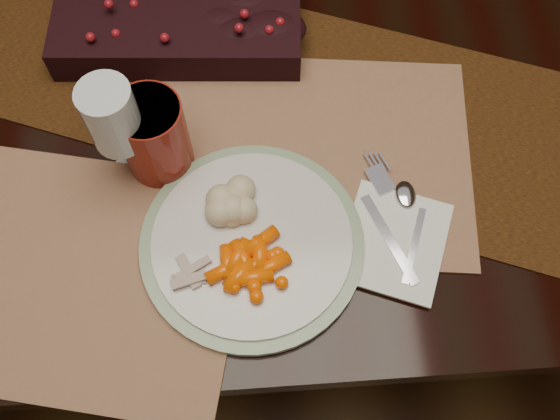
{
  "coord_description": "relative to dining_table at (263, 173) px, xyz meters",
  "views": [
    {
      "loc": [
        -0.01,
        -0.63,
        1.52
      ],
      "look_at": [
        0.02,
        -0.29,
        0.8
      ],
      "focal_mm": 40.0,
      "sensor_mm": 36.0,
      "label": 1
    }
  ],
  "objects": [
    {
      "name": "dining_table",
      "position": [
        0.0,
        0.0,
        0.0
      ],
      "size": [
        1.8,
        1.0,
        0.75
      ],
      "primitive_type": "cube",
      "color": "black",
      "rests_on": "floor"
    },
    {
      "name": "table_runner",
      "position": [
        0.05,
        -0.08,
        0.38
      ],
      "size": [
        1.63,
        0.91,
        0.0
      ],
      "primitive_type": "cube",
      "rotation": [
        0.0,
        0.0,
        -0.38
      ],
      "color": "black",
      "rests_on": "dining_table"
    },
    {
      "name": "turkey_shreds",
      "position": [
        -0.09,
        -0.36,
        0.4
      ],
      "size": [
        0.09,
        0.08,
        0.02
      ],
      "primitive_type": null,
      "rotation": [
        0.0,
        0.0,
        -0.24
      ],
      "color": "#CDA698",
      "rests_on": "dinner_plate"
    },
    {
      "name": "dinner_plate",
      "position": [
        -0.02,
        -0.32,
        0.39
      ],
      "size": [
        0.32,
        0.32,
        0.02
      ],
      "primitive_type": "cylinder",
      "rotation": [
        0.0,
        0.0,
        -0.08
      ],
      "color": "silver",
      "rests_on": "placemat_main"
    },
    {
      "name": "spoon",
      "position": [
        0.19,
        -0.31,
        0.39
      ],
      "size": [
        0.08,
        0.14,
        0.0
      ],
      "primitive_type": null,
      "rotation": [
        0.0,
        0.0,
        -0.37
      ],
      "color": "silver",
      "rests_on": "napkin"
    },
    {
      "name": "floor",
      "position": [
        0.0,
        0.0,
        -0.38
      ],
      "size": [
        5.0,
        5.0,
        0.0
      ],
      "primitive_type": "plane",
      "color": "black",
      "rests_on": "ground"
    },
    {
      "name": "baby_carrots",
      "position": [
        -0.02,
        -0.35,
        0.4
      ],
      "size": [
        0.12,
        0.11,
        0.02
      ],
      "primitive_type": null,
      "rotation": [
        0.0,
        0.0,
        -0.29
      ],
      "color": "#FF5800",
      "rests_on": "dinner_plate"
    },
    {
      "name": "placemat_second",
      "position": [
        -0.27,
        -0.33,
        0.38
      ],
      "size": [
        0.52,
        0.43,
        0.0
      ],
      "primitive_type": "cube",
      "rotation": [
        0.0,
        0.0,
        -0.22
      ],
      "color": "brown",
      "rests_on": "dining_table"
    },
    {
      "name": "centerpiece",
      "position": [
        -0.12,
        0.05,
        0.42
      ],
      "size": [
        0.38,
        0.22,
        0.07
      ],
      "primitive_type": null,
      "rotation": [
        0.0,
        0.0,
        -0.07
      ],
      "color": "black",
      "rests_on": "table_runner"
    },
    {
      "name": "napkin",
      "position": [
        0.17,
        -0.32,
        0.38
      ],
      "size": [
        0.18,
        0.19,
        0.01
      ],
      "primitive_type": "cube",
      "rotation": [
        0.0,
        0.0,
        -0.38
      ],
      "color": "white",
      "rests_on": "placemat_main"
    },
    {
      "name": "placemat_main",
      "position": [
        0.06,
        -0.18,
        0.38
      ],
      "size": [
        0.5,
        0.39,
        0.0
      ],
      "primitive_type": "cube",
      "rotation": [
        0.0,
        0.0,
        -0.12
      ],
      "color": "#90684E",
      "rests_on": "dining_table"
    },
    {
      "name": "mashed_potatoes",
      "position": [
        -0.04,
        -0.27,
        0.42
      ],
      "size": [
        0.08,
        0.08,
        0.04
      ],
      "primitive_type": null,
      "rotation": [
        0.0,
        0.0,
        -0.12
      ],
      "color": "#F4E29B",
      "rests_on": "dinner_plate"
    },
    {
      "name": "red_cup",
      "position": [
        -0.14,
        -0.18,
        0.44
      ],
      "size": [
        0.1,
        0.1,
        0.12
      ],
      "primitive_type": "cylinder",
      "rotation": [
        0.0,
        0.0,
        0.17
      ],
      "color": "maroon",
      "rests_on": "placemat_main"
    },
    {
      "name": "wine_glass",
      "position": [
        -0.18,
        -0.19,
        0.47
      ],
      "size": [
        0.08,
        0.08,
        0.19
      ],
      "primitive_type": null,
      "rotation": [
        0.0,
        0.0,
        -0.3
      ],
      "color": "white",
      "rests_on": "dining_table"
    },
    {
      "name": "fork",
      "position": [
        0.16,
        -0.3,
        0.39
      ],
      "size": [
        0.09,
        0.17,
        0.0
      ],
      "primitive_type": null,
      "rotation": [
        0.0,
        0.0,
        0.37
      ],
      "color": "silver",
      "rests_on": "napkin"
    }
  ]
}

